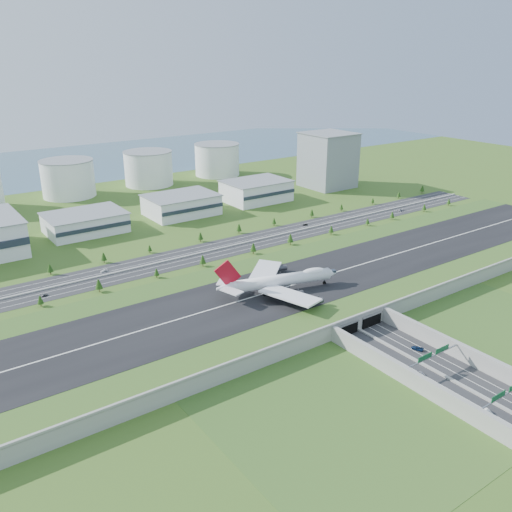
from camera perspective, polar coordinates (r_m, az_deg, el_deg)
ground at (r=317.52m, az=4.36°, el=-4.27°), size 1200.00×1200.00×0.00m
airfield_deck at (r=315.74m, az=4.39°, el=-3.60°), size 520.00×100.00×9.20m
underpass_road at (r=256.88m, az=18.85°, el=-11.06°), size 38.80×120.40×8.00m
sign_gantry_near at (r=257.21m, az=18.15°, el=-10.01°), size 38.70×0.70×9.80m
sign_gantry_far at (r=242.10m, az=24.86°, el=-13.09°), size 38.70×0.70×9.80m
north_expressway at (r=389.47m, az=-4.53°, el=0.58°), size 560.00×36.00×0.12m
tree_row at (r=391.51m, az=-3.42°, el=1.41°), size 503.58×48.56×8.15m
hangar_mid_a at (r=447.29m, az=-17.54°, el=3.36°), size 58.00×42.00×15.00m
hangar_mid_b at (r=477.82m, az=-7.87°, el=5.35°), size 58.00×42.00×17.00m
hangar_mid_c at (r=517.76m, az=0.02°, el=6.86°), size 58.00×42.00×19.00m
office_tower at (r=576.36m, az=7.58°, el=9.95°), size 46.00×46.00×55.00m
fuel_tank_b at (r=563.37m, az=-19.17°, el=7.70°), size 50.00×50.00×35.00m
fuel_tank_c at (r=591.72m, az=-11.24°, el=9.03°), size 50.00×50.00×35.00m
fuel_tank_d at (r=630.34m, az=-4.11°, el=10.08°), size 50.00×50.00×35.00m
bay_water at (r=736.69m, az=-20.34°, el=9.03°), size 1200.00×260.00×0.06m
boeing_747 at (r=301.91m, az=2.50°, el=-2.58°), size 72.79×67.91×23.01m
car_0 at (r=255.33m, az=16.97°, el=-11.72°), size 1.66×3.98×1.35m
car_1 at (r=240.23m, az=23.18°, el=-14.82°), size 2.94×5.26×1.64m
car_2 at (r=273.85m, az=16.62°, el=-9.29°), size 4.84×6.45×1.63m
car_4 at (r=339.75m, az=-21.38°, el=-3.85°), size 4.26×2.59×1.36m
car_5 at (r=446.09m, az=5.20°, el=3.31°), size 4.37×2.67×1.36m
car_6 at (r=502.38m, az=15.00°, el=4.70°), size 6.28×3.52×1.66m
car_7 at (r=364.21m, az=-15.73°, el=-1.51°), size 5.00×2.57×1.39m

